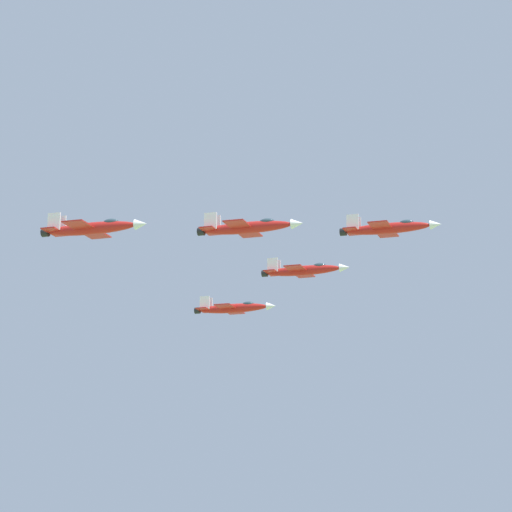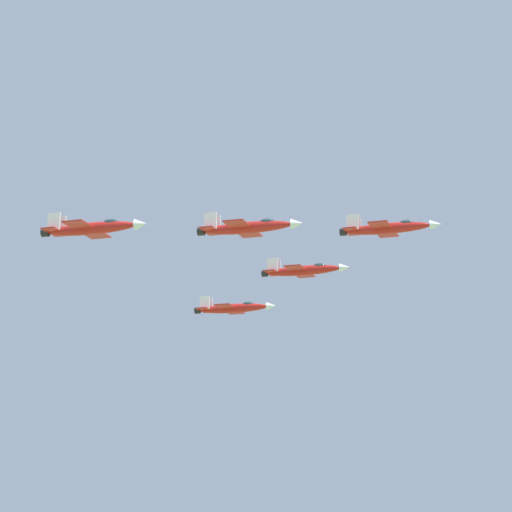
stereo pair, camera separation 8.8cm
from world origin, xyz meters
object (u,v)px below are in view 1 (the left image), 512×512
Objects in this scene: jet_lead at (388,228)px; jet_right_outer at (92,228)px; jet_right_wingman at (248,227)px; jet_left_outer at (233,308)px; jet_left_wingman at (303,270)px.

jet_lead is 0.99× the size of jet_right_outer.
jet_lead reaches higher than jet_right_wingman.
jet_right_outer is at bearing -90.76° from jet_left_outer.
jet_lead is 50.49m from jet_right_outer.
jet_left_wingman is (10.90, -22.62, -2.13)m from jet_lead.
jet_right_wingman is 1.02× the size of jet_right_outer.
jet_lead reaches higher than jet_left_outer.
jet_right_outer is at bearing -111.08° from jet_left_wingman.
jet_left_wingman reaches higher than jet_right_outer.
jet_left_wingman is at bearing 68.71° from jet_right_outer.
jet_right_wingman is (13.18, 29.73, -0.39)m from jet_left_wingman.
jet_right_wingman reaches higher than jet_right_outer.
jet_right_outer is at bearing -140.15° from jet_right_wingman.
jet_left_outer is at bearing 90.12° from jet_right_outer.
jet_left_outer is 65.05m from jet_right_outer.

